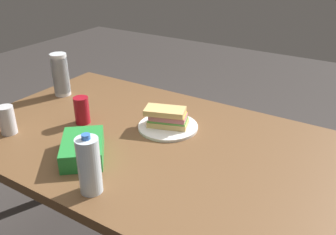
% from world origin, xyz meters
% --- Properties ---
extents(dining_table, '(1.72, 0.97, 0.72)m').
position_xyz_m(dining_table, '(0.00, 0.00, 0.64)').
color(dining_table, brown).
rests_on(dining_table, ground_plane).
extents(paper_plate, '(0.26, 0.26, 0.01)m').
position_xyz_m(paper_plate, '(0.05, -0.12, 0.73)').
color(paper_plate, white).
rests_on(paper_plate, dining_table).
extents(sandwich, '(0.20, 0.15, 0.08)m').
position_xyz_m(sandwich, '(0.06, -0.12, 0.78)').
color(sandwich, '#DBB26B').
rests_on(sandwich, paper_plate).
extents(soda_can_red, '(0.07, 0.07, 0.12)m').
position_xyz_m(soda_can_red, '(0.40, 0.04, 0.79)').
color(soda_can_red, maroon).
rests_on(soda_can_red, dining_table).
extents(chip_bag, '(0.26, 0.27, 0.07)m').
position_xyz_m(chip_bag, '(0.20, 0.24, 0.76)').
color(chip_bag, '#268C38').
rests_on(chip_bag, dining_table).
extents(water_bottle_tall, '(0.07, 0.07, 0.21)m').
position_xyz_m(water_bottle_tall, '(0.03, 0.38, 0.82)').
color(water_bottle_tall, silver).
rests_on(water_bottle_tall, dining_table).
extents(plastic_cup_stack, '(0.08, 0.08, 0.22)m').
position_xyz_m(plastic_cup_stack, '(0.72, -0.15, 0.84)').
color(plastic_cup_stack, silver).
rests_on(plastic_cup_stack, dining_table).
extents(soda_can_silver, '(0.07, 0.07, 0.12)m').
position_xyz_m(soda_can_silver, '(0.60, 0.27, 0.79)').
color(soda_can_silver, silver).
rests_on(soda_can_silver, dining_table).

